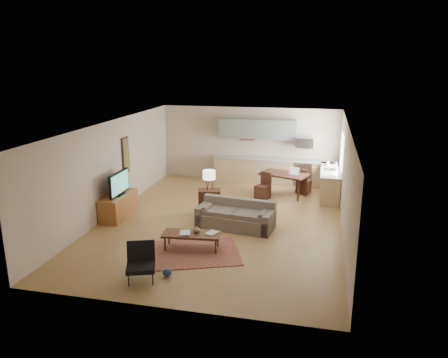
% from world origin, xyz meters
% --- Properties ---
extents(room, '(9.00, 9.00, 9.00)m').
position_xyz_m(room, '(0.00, 0.00, 1.35)').
color(room, olive).
rests_on(room, ground).
extents(kitchen_counter_back, '(4.26, 0.64, 0.92)m').
position_xyz_m(kitchen_counter_back, '(0.90, 4.18, 0.46)').
color(kitchen_counter_back, tan).
rests_on(kitchen_counter_back, ground).
extents(kitchen_counter_right, '(0.64, 2.26, 0.92)m').
position_xyz_m(kitchen_counter_right, '(2.93, 3.00, 0.46)').
color(kitchen_counter_right, tan).
rests_on(kitchen_counter_right, ground).
extents(kitchen_range, '(0.62, 0.62, 0.90)m').
position_xyz_m(kitchen_range, '(2.00, 4.18, 0.45)').
color(kitchen_range, '#A5A8AD').
rests_on(kitchen_range, ground).
extents(kitchen_microwave, '(0.62, 0.40, 0.35)m').
position_xyz_m(kitchen_microwave, '(2.00, 4.20, 1.55)').
color(kitchen_microwave, '#A5A8AD').
rests_on(kitchen_microwave, room).
extents(upper_cabinets, '(2.80, 0.34, 0.70)m').
position_xyz_m(upper_cabinets, '(0.30, 4.33, 1.95)').
color(upper_cabinets, gray).
rests_on(upper_cabinets, room).
extents(window_right, '(0.02, 1.40, 1.05)m').
position_xyz_m(window_right, '(3.23, 3.00, 1.55)').
color(window_right, white).
rests_on(window_right, room).
extents(wall_art_left, '(0.06, 0.42, 1.10)m').
position_xyz_m(wall_art_left, '(-3.21, 0.90, 1.55)').
color(wall_art_left, olive).
rests_on(wall_art_left, room).
extents(triptych, '(1.70, 0.04, 0.50)m').
position_xyz_m(triptych, '(-0.10, 4.47, 1.75)').
color(triptych, '#F7E0C0').
rests_on(triptych, room).
extents(rug, '(2.76, 2.34, 0.02)m').
position_xyz_m(rug, '(-0.29, -2.19, 0.01)').
color(rug, maroon).
rests_on(rug, floor).
extents(sofa, '(2.23, 1.20, 0.74)m').
position_xyz_m(sofa, '(0.47, -0.37, 0.37)').
color(sofa, '#655B50').
rests_on(sofa, floor).
extents(coffee_table, '(1.42, 0.69, 0.41)m').
position_xyz_m(coffee_table, '(-0.27, -1.95, 0.21)').
color(coffee_table, '#462718').
rests_on(coffee_table, floor).
extents(book_a, '(0.43, 0.47, 0.03)m').
position_xyz_m(book_a, '(-0.53, -2.03, 0.42)').
color(book_a, maroon).
rests_on(book_a, coffee_table).
extents(book_b, '(0.43, 0.46, 0.02)m').
position_xyz_m(book_b, '(0.10, -1.80, 0.42)').
color(book_b, navy).
rests_on(book_b, coffee_table).
extents(vase, '(0.25, 0.25, 0.18)m').
position_xyz_m(vase, '(-0.17, -1.88, 0.50)').
color(vase, black).
rests_on(vase, coffee_table).
extents(armchair, '(0.85, 0.85, 0.76)m').
position_xyz_m(armchair, '(-0.83, -3.62, 0.38)').
color(armchair, black).
rests_on(armchair, floor).
extents(tv_credenza, '(0.56, 1.45, 0.67)m').
position_xyz_m(tv_credenza, '(-2.95, -0.30, 0.34)').
color(tv_credenza, brown).
rests_on(tv_credenza, floor).
extents(tv, '(0.11, 1.12, 0.67)m').
position_xyz_m(tv, '(-2.89, -0.30, 1.01)').
color(tv, black).
rests_on(tv, tv_credenza).
extents(console_table, '(0.73, 0.58, 0.74)m').
position_xyz_m(console_table, '(-0.49, 0.51, 0.37)').
color(console_table, '#331A13').
rests_on(console_table, floor).
extents(table_lamp, '(0.46, 0.46, 0.59)m').
position_xyz_m(table_lamp, '(-0.49, 0.51, 1.04)').
color(table_lamp, beige).
rests_on(table_lamp, console_table).
extents(dining_table, '(1.68, 1.29, 0.75)m').
position_xyz_m(dining_table, '(1.45, 2.82, 0.38)').
color(dining_table, '#331A13').
rests_on(dining_table, floor).
extents(dining_chair_near, '(0.55, 0.56, 0.85)m').
position_xyz_m(dining_chair_near, '(0.81, 2.35, 0.42)').
color(dining_chair_near, '#331A13').
rests_on(dining_chair_near, floor).
extents(dining_chair_far, '(0.54, 0.55, 0.86)m').
position_xyz_m(dining_chair_far, '(2.08, 3.28, 0.43)').
color(dining_chair_far, '#331A13').
rests_on(dining_chair_far, floor).
extents(laptop, '(0.38, 0.33, 0.24)m').
position_xyz_m(laptop, '(1.74, 2.72, 0.87)').
color(laptop, '#A5A8AD').
rests_on(laptop, dining_table).
extents(soap_bottle, '(0.12, 0.12, 0.19)m').
position_xyz_m(soap_bottle, '(2.83, 3.53, 1.02)').
color(soap_bottle, '#F7E0C0').
rests_on(soap_bottle, kitchen_counter_right).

